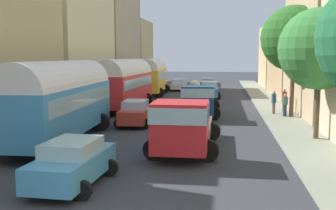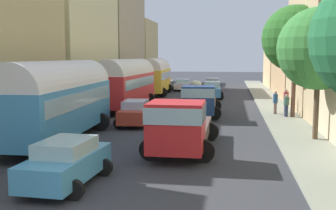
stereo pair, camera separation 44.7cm
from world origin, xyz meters
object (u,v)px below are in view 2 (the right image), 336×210
car_4 (183,85)px  parked_bus_0 (59,97)px  car_2 (66,162)px  pedestrian_0 (286,105)px  car_0 (212,90)px  pedestrian_2 (286,100)px  cargo_truck_1 (200,100)px  car_1 (212,84)px  parked_bus_1 (127,82)px  car_3 (135,113)px  parked_bus_2 (155,75)px  cargo_truck_0 (181,125)px  pedestrian_4 (275,102)px

car_4 → parked_bus_0: bearing=-94.8°
car_2 → pedestrian_0: size_ratio=2.43×
car_2 → car_0: bearing=83.2°
pedestrian_0 → pedestrian_2: bearing=83.6°
cargo_truck_1 → car_1: size_ratio=1.78×
car_4 → pedestrian_0: size_ratio=2.27×
cargo_truck_1 → car_1: 22.45m
parked_bus_1 → car_0: 11.24m
parked_bus_0 → car_1: parked_bus_0 is taller
parked_bus_1 → car_3: size_ratio=2.50×
parked_bus_2 → pedestrian_0: 19.44m
car_0 → pedestrian_0: (5.54, -12.57, 0.10)m
car_0 → car_3: (-3.90, -16.67, -0.06)m
pedestrian_0 → parked_bus_1: bearing=164.0°
car_3 → pedestrian_2: size_ratio=2.15×
cargo_truck_1 → car_3: bearing=-132.0°
pedestrian_0 → cargo_truck_0: bearing=-118.0°
parked_bus_0 → parked_bus_1: parked_bus_0 is taller
parked_bus_0 → car_0: parked_bus_0 is taller
car_4 → pedestrian_0: 23.25m
parked_bus_0 → parked_bus_2: bearing=89.6°
pedestrian_4 → pedestrian_0: bearing=-63.9°
car_0 → parked_bus_0: bearing=-106.6°
parked_bus_2 → pedestrian_4: bearing=-51.4°
car_1 → pedestrian_0: 23.17m
cargo_truck_0 → pedestrian_4: 13.23m
pedestrian_2 → parked_bus_1: bearing=173.0°
car_2 → car_4: (-0.55, 37.04, -0.04)m
parked_bus_0 → parked_bus_1: size_ratio=1.00×
car_1 → car_4: car_1 is taller
car_1 → car_3: 26.70m
car_2 → pedestrian_2: size_ratio=2.18×
cargo_truck_0 → pedestrian_2: bearing=64.9°
parked_bus_1 → parked_bus_2: bearing=89.6°
cargo_truck_0 → pedestrian_2: 14.21m
parked_bus_0 → parked_bus_2: size_ratio=1.18×
parked_bus_0 → cargo_truck_1: size_ratio=1.40×
car_2 → pedestrian_4: 18.97m
parked_bus_0 → cargo_truck_0: parked_bus_0 is taller
cargo_truck_1 → car_3: 5.44m
cargo_truck_1 → pedestrian_0: 5.82m
cargo_truck_0 → car_0: size_ratio=1.61×
car_3 → pedestrian_0: size_ratio=2.40×
car_4 → pedestrian_2: pedestrian_2 is taller
cargo_truck_1 → pedestrian_4: 5.38m
car_1 → pedestrian_4: bearing=-75.7°
car_1 → pedestrian_4: pedestrian_4 is taller
cargo_truck_1 → pedestrian_2: (6.03, 2.00, -0.14)m
parked_bus_0 → cargo_truck_1: 11.16m
car_1 → car_3: (-3.45, -26.48, 0.00)m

